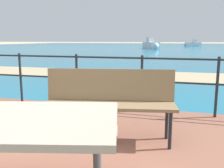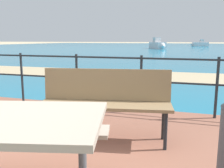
{
  "view_description": "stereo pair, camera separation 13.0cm",
  "coord_description": "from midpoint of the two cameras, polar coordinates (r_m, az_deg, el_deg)",
  "views": [
    {
      "loc": [
        1.23,
        -1.67,
        1.27
      ],
      "look_at": [
        -0.01,
        2.7,
        0.46
      ],
      "focal_mm": 39.84,
      "sensor_mm": 36.0,
      "label": 1
    },
    {
      "loc": [
        1.36,
        -1.63,
        1.27
      ],
      "look_at": [
        -0.01,
        2.7,
        0.46
      ],
      "focal_mm": 39.84,
      "sensor_mm": 36.0,
      "label": 2
    }
  ],
  "objects": [
    {
      "name": "park_bench",
      "position": [
        2.99,
        -0.29,
        -3.03
      ],
      "size": [
        1.62,
        0.69,
        0.86
      ],
      "rotation": [
        0.0,
        0.0,
        0.19
      ],
      "color": "#8C704C",
      "rests_on": "patio_paving"
    },
    {
      "name": "boat_near",
      "position": [
        51.0,
        19.59,
        8.66
      ],
      "size": [
        3.49,
        1.97,
        1.28
      ],
      "rotation": [
        0.0,
        0.0,
        3.36
      ],
      "color": "silver",
      "rests_on": "sea_water"
    },
    {
      "name": "boat_mid",
      "position": [
        35.47,
        10.51,
        8.84
      ],
      "size": [
        2.94,
        4.69,
        1.57
      ],
      "rotation": [
        0.0,
        0.0,
        5.16
      ],
      "color": "silver",
      "rests_on": "sea_water"
    },
    {
      "name": "railing_fence",
      "position": [
        4.32,
        -0.15,
        2.05
      ],
      "size": [
        5.94,
        0.04,
        0.96
      ],
      "color": "#1E2328",
      "rests_on": "patio_paving"
    },
    {
      "name": "sea_water",
      "position": [
        41.69,
        15.84,
        8.06
      ],
      "size": [
        90.0,
        90.0,
        0.01
      ],
      "primitive_type": "cube",
      "color": "teal",
      "rests_on": "ground"
    },
    {
      "name": "beach_strip",
      "position": [
        8.91,
        8.95,
        1.88
      ],
      "size": [
        54.03,
        3.44,
        0.01
      ],
      "primitive_type": "cube",
      "rotation": [
        0.0,
        0.0,
        0.02
      ],
      "color": "tan",
      "rests_on": "ground"
    }
  ]
}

